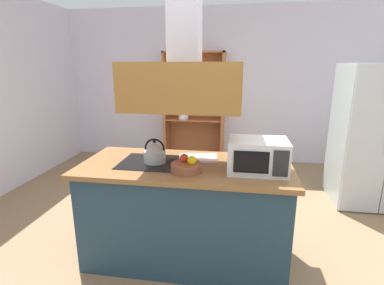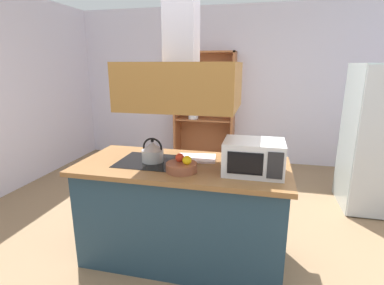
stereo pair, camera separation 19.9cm
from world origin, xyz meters
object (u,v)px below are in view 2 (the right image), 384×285
Objects in this scene: kettle at (153,152)px; fruit_bowl at (182,166)px; microwave at (254,157)px; dish_cabinet at (205,114)px; cutting_board at (197,158)px.

kettle reaches higher than fruit_bowl.
kettle is 0.87m from microwave.
fruit_bowl is (-0.55, -0.10, -0.09)m from microwave.
dish_cabinet reaches higher than microwave.
dish_cabinet reaches higher than cutting_board.
microwave is at bearing -5.36° from kettle.
microwave reaches higher than fruit_bowl.
fruit_bowl is (0.31, -0.18, -0.05)m from kettle.
cutting_board is (0.44, -2.68, 0.05)m from dish_cabinet.
cutting_board is (0.36, 0.16, -0.08)m from kettle.
cutting_board is at bearing -80.63° from dish_cabinet.
cutting_board is at bearing 82.09° from fruit_bowl.
kettle is 0.40m from cutting_board.
kettle is 0.36m from fruit_bowl.
kettle is 0.62× the size of cutting_board.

